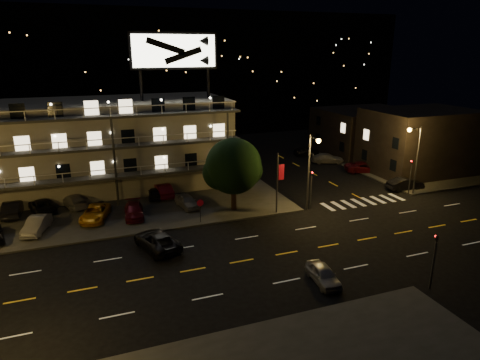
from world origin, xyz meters
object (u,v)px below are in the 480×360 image
object	(u,v)px
lot_car_4	(187,201)
road_car_east	(323,274)
lot_car_2	(95,213)
tree	(233,168)
side_car_0	(405,184)
road_car_west	(157,240)
lot_car_7	(74,201)

from	to	relation	value
lot_car_4	road_car_east	distance (m)	19.03
road_car_east	lot_car_4	bearing A→B (deg)	112.59
lot_car_2	road_car_east	distance (m)	23.32
lot_car_4	tree	bearing A→B (deg)	-37.46
side_car_0	road_car_west	xyz separation A→B (m)	(-30.68, -5.34, 0.00)
road_car_east	lot_car_2	bearing A→B (deg)	135.07
lot_car_2	road_car_east	bearing A→B (deg)	-33.32
lot_car_2	road_car_east	world-z (taller)	lot_car_2
lot_car_4	lot_car_7	xyz separation A→B (m)	(-11.23, 4.35, 0.00)
lot_car_2	lot_car_7	bearing A→B (deg)	130.35
side_car_0	road_car_east	size ratio (longest dim) A/B	1.20
side_car_0	lot_car_2	bearing A→B (deg)	89.29
lot_car_4	lot_car_7	bearing A→B (deg)	149.32
lot_car_4	lot_car_7	size ratio (longest dim) A/B	0.85
tree	lot_car_7	distance (m)	17.40
road_car_east	road_car_west	xyz separation A→B (m)	(-10.29, 9.75, 0.11)
lot_car_2	road_car_west	xyz separation A→B (m)	(4.59, -8.20, -0.07)
lot_car_2	road_car_west	distance (m)	9.39
lot_car_2	side_car_0	size ratio (longest dim) A/B	1.07
lot_car_4	side_car_0	bearing A→B (deg)	-16.29
tree	road_car_west	distance (m)	11.59
lot_car_2	road_car_west	bearing A→B (deg)	-43.74
lot_car_2	side_car_0	bearing A→B (deg)	12.39
lot_car_2	side_car_0	distance (m)	35.39
lot_car_4	road_car_east	bearing A→B (deg)	-82.34
road_car_west	lot_car_7	bearing A→B (deg)	-78.79
tree	road_car_east	xyz separation A→B (m)	(1.24, -15.86, -4.00)
tree	side_car_0	world-z (taller)	tree
tree	road_car_west	xyz separation A→B (m)	(-9.05, -6.10, -3.90)
lot_car_2	lot_car_7	world-z (taller)	lot_car_2
tree	road_car_west	bearing A→B (deg)	-145.99
tree	lot_car_7	size ratio (longest dim) A/B	1.66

